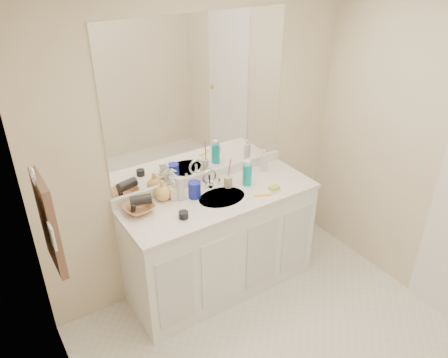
% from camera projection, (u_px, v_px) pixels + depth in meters
% --- Properties ---
extents(wall_back, '(2.60, 0.02, 2.40)m').
position_uv_depth(wall_back, '(201.00, 145.00, 3.34)').
color(wall_back, beige).
rests_on(wall_back, floor).
extents(wall_left, '(0.02, 2.60, 2.40)m').
position_uv_depth(wall_left, '(86.00, 330.00, 1.77)').
color(wall_left, beige).
rests_on(wall_left, floor).
extents(vanity_cabinet, '(1.50, 0.55, 0.85)m').
position_uv_depth(vanity_cabinet, '(221.00, 244.00, 3.51)').
color(vanity_cabinet, white).
rests_on(vanity_cabinet, floor).
extents(countertop, '(1.52, 0.57, 0.03)m').
position_uv_depth(countertop, '(220.00, 198.00, 3.30)').
color(countertop, silver).
rests_on(countertop, vanity_cabinet).
extents(backsplash, '(1.52, 0.03, 0.08)m').
position_uv_depth(backsplash, '(203.00, 177.00, 3.46)').
color(backsplash, white).
rests_on(backsplash, countertop).
extents(sink_basin, '(0.37, 0.37, 0.02)m').
position_uv_depth(sink_basin, '(222.00, 198.00, 3.28)').
color(sink_basin, '#B7ADA0').
rests_on(sink_basin, countertop).
extents(faucet, '(0.02, 0.02, 0.11)m').
position_uv_depth(faucet, '(209.00, 181.00, 3.38)').
color(faucet, silver).
rests_on(faucet, countertop).
extents(mirror, '(1.48, 0.01, 1.20)m').
position_uv_depth(mirror, '(200.00, 100.00, 3.16)').
color(mirror, white).
rests_on(mirror, wall_back).
extents(blue_mug, '(0.11, 0.11, 0.13)m').
position_uv_depth(blue_mug, '(194.00, 190.00, 3.25)').
color(blue_mug, '#1722A0').
rests_on(blue_mug, countertop).
extents(tan_cup, '(0.09, 0.09, 0.09)m').
position_uv_depth(tan_cup, '(228.00, 182.00, 3.39)').
color(tan_cup, tan).
rests_on(tan_cup, countertop).
extents(toothbrush, '(0.02, 0.04, 0.19)m').
position_uv_depth(toothbrush, '(229.00, 169.00, 3.35)').
color(toothbrush, '#DD3A94').
rests_on(toothbrush, tan_cup).
extents(mouthwash_bottle, '(0.09, 0.09, 0.17)m').
position_uv_depth(mouthwash_bottle, '(247.00, 175.00, 3.40)').
color(mouthwash_bottle, '#0D9EA5').
rests_on(mouthwash_bottle, countertop).
extents(clear_pump_bottle, '(0.07, 0.07, 0.16)m').
position_uv_depth(clear_pump_bottle, '(264.00, 162.00, 3.61)').
color(clear_pump_bottle, silver).
rests_on(clear_pump_bottle, countertop).
extents(soap_dish, '(0.12, 0.11, 0.01)m').
position_uv_depth(soap_dish, '(274.00, 190.00, 3.36)').
color(soap_dish, white).
rests_on(soap_dish, countertop).
extents(green_soap, '(0.08, 0.06, 0.03)m').
position_uv_depth(green_soap, '(274.00, 188.00, 3.35)').
color(green_soap, '#ACCE32').
rests_on(green_soap, soap_dish).
extents(orange_comb, '(0.13, 0.08, 0.01)m').
position_uv_depth(orange_comb, '(263.00, 195.00, 3.30)').
color(orange_comb, '#FDAF1A').
rests_on(orange_comb, countertop).
extents(dark_jar, '(0.08, 0.08, 0.05)m').
position_uv_depth(dark_jar, '(184.00, 215.00, 3.03)').
color(dark_jar, black).
rests_on(dark_jar, countertop).
extents(extra_white_bottle, '(0.06, 0.06, 0.18)m').
position_uv_depth(extra_white_bottle, '(180.00, 189.00, 3.21)').
color(extra_white_bottle, silver).
rests_on(extra_white_bottle, countertop).
extents(soap_bottle_white, '(0.10, 0.10, 0.21)m').
position_uv_depth(soap_bottle_white, '(173.00, 182.00, 3.27)').
color(soap_bottle_white, silver).
rests_on(soap_bottle_white, countertop).
extents(soap_bottle_cream, '(0.08, 0.08, 0.15)m').
position_uv_depth(soap_bottle_cream, '(174.00, 190.00, 3.22)').
color(soap_bottle_cream, beige).
rests_on(soap_bottle_cream, countertop).
extents(soap_bottle_yellow, '(0.15, 0.15, 0.16)m').
position_uv_depth(soap_bottle_yellow, '(163.00, 190.00, 3.21)').
color(soap_bottle_yellow, '#F4BD5E').
rests_on(soap_bottle_yellow, countertop).
extents(wicker_basket, '(0.24, 0.24, 0.05)m').
position_uv_depth(wicker_basket, '(139.00, 208.00, 3.09)').
color(wicker_basket, '#B77A4A').
rests_on(wicker_basket, countertop).
extents(hair_dryer, '(0.16, 0.11, 0.07)m').
position_uv_depth(hair_dryer, '(141.00, 200.00, 3.07)').
color(hair_dryer, black).
rests_on(hair_dryer, wicker_basket).
extents(towel_ring, '(0.01, 0.11, 0.11)m').
position_uv_depth(towel_ring, '(33.00, 176.00, 2.18)').
color(towel_ring, silver).
rests_on(towel_ring, wall_left).
extents(hand_towel, '(0.04, 0.32, 0.55)m').
position_uv_depth(hand_towel, '(49.00, 224.00, 2.33)').
color(hand_towel, '#493327').
rests_on(hand_towel, towel_ring).
extents(switch_plate, '(0.01, 0.08, 0.13)m').
position_uv_depth(switch_plate, '(52.00, 236.00, 2.15)').
color(switch_plate, silver).
rests_on(switch_plate, wall_left).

